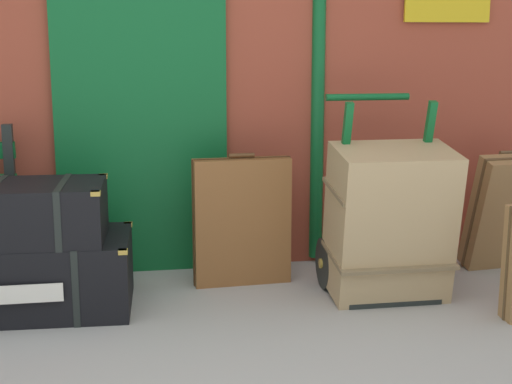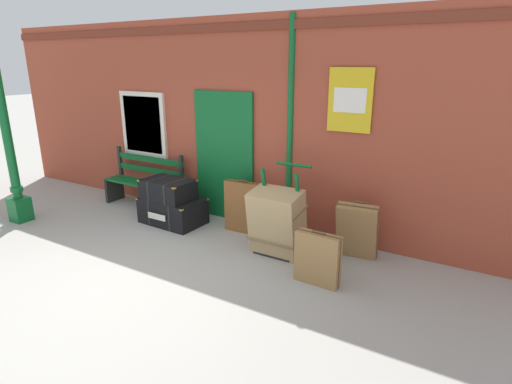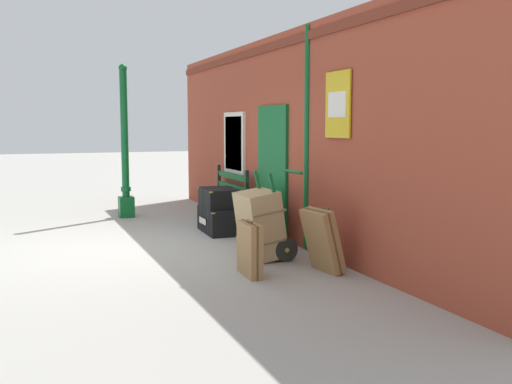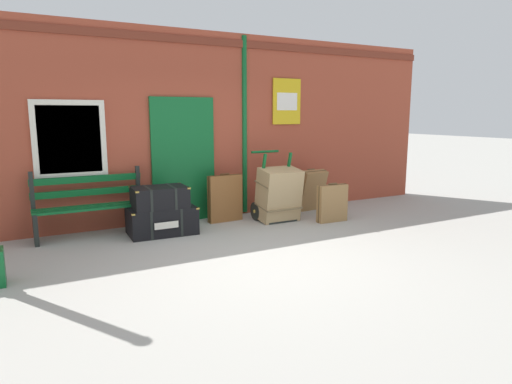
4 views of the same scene
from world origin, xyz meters
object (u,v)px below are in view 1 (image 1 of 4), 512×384
object	(u,v)px
suitcase_beige	(242,221)
large_brown_trunk	(390,222)
porters_trolley	(379,246)
steamer_trunk_middle	(31,212)
suitcase_brown	(509,212)
steamer_trunk_base	(42,273)

from	to	relation	value
suitcase_beige	large_brown_trunk	bearing A→B (deg)	-28.08
porters_trolley	suitcase_beige	distance (m)	0.86
steamer_trunk_middle	suitcase_beige	xyz separation A→B (m)	(1.23, 0.32, -0.18)
steamer_trunk_middle	porters_trolley	xyz separation A→B (m)	(2.04, 0.06, -0.31)
porters_trolley	suitcase_brown	size ratio (longest dim) A/B	1.47
steamer_trunk_middle	suitcase_brown	world-z (taller)	suitcase_brown
steamer_trunk_base	suitcase_brown	xyz separation A→B (m)	(2.99, 0.26, 0.19)
suitcase_brown	steamer_trunk_middle	bearing A→B (deg)	-174.27
steamer_trunk_middle	steamer_trunk_base	bearing A→B (deg)	54.26
steamer_trunk_base	steamer_trunk_middle	world-z (taller)	steamer_trunk_middle
porters_trolley	suitcase_brown	xyz separation A→B (m)	(0.98, 0.24, 0.13)
large_brown_trunk	steamer_trunk_middle	bearing A→B (deg)	176.78
steamer_trunk_middle	suitcase_brown	distance (m)	3.04
steamer_trunk_base	suitcase_brown	size ratio (longest dim) A/B	1.29
steamer_trunk_middle	suitcase_beige	distance (m)	1.28
steamer_trunk_base	steamer_trunk_middle	size ratio (longest dim) A/B	1.24
steamer_trunk_middle	large_brown_trunk	xyz separation A→B (m)	(2.04, -0.11, -0.11)
steamer_trunk_middle	porters_trolley	world-z (taller)	porters_trolley
steamer_trunk_middle	suitcase_brown	size ratio (longest dim) A/B	1.04
suitcase_beige	suitcase_brown	distance (m)	1.79
steamer_trunk_middle	suitcase_beige	world-z (taller)	suitcase_beige
large_brown_trunk	suitcase_beige	world-z (taller)	large_brown_trunk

